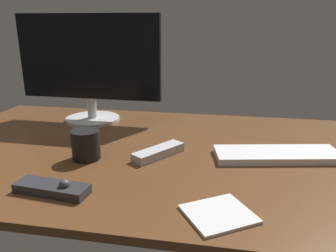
% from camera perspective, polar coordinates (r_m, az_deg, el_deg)
% --- Properties ---
extents(desk, '(1.40, 0.84, 0.02)m').
position_cam_1_polar(desk, '(1.01, -3.60, -4.44)').
color(desk, brown).
rests_on(desk, ground).
extents(monitor, '(0.54, 0.20, 0.39)m').
position_cam_1_polar(monitor, '(1.28, -13.25, 10.00)').
color(monitor, silver).
rests_on(monitor, desk).
extents(keyboard, '(0.36, 0.18, 0.02)m').
position_cam_1_polar(keyboard, '(0.98, 18.05, -4.72)').
color(keyboard, white).
rests_on(keyboard, desk).
extents(media_remote, '(0.17, 0.07, 0.04)m').
position_cam_1_polar(media_remote, '(0.80, -18.95, -9.94)').
color(media_remote, '#2D2D33').
rests_on(media_remote, desk).
extents(tv_remote, '(0.13, 0.16, 0.02)m').
position_cam_1_polar(tv_remote, '(0.95, -1.62, -4.45)').
color(tv_remote, '#B7B7BC').
rests_on(tv_remote, desk).
extents(coffee_mug, '(0.08, 0.08, 0.08)m').
position_cam_1_polar(coffee_mug, '(0.95, -13.76, -3.11)').
color(coffee_mug, black).
rests_on(coffee_mug, desk).
extents(notepad, '(0.17, 0.16, 0.01)m').
position_cam_1_polar(notepad, '(0.69, 8.60, -14.55)').
color(notepad, silver).
rests_on(notepad, desk).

